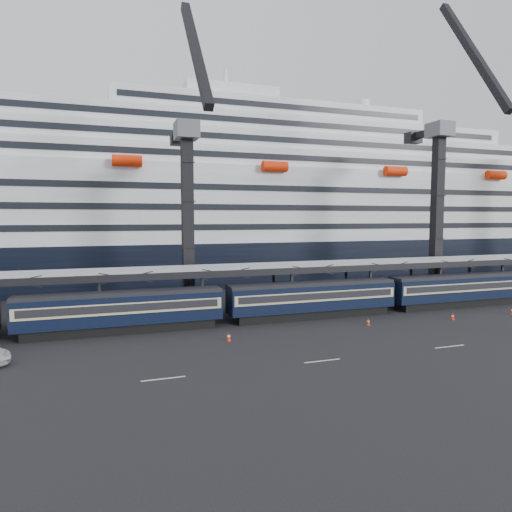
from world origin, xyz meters
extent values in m
plane|color=black|center=(0.00, 0.00, 0.00)|extent=(260.00, 260.00, 0.00)
cube|color=beige|center=(-26.00, -4.00, 0.01)|extent=(3.00, 0.15, 0.02)
cube|color=beige|center=(-14.00, -4.00, 0.01)|extent=(3.00, 0.15, 0.02)
cube|color=beige|center=(-2.00, -4.00, 0.01)|extent=(3.00, 0.15, 0.02)
cube|color=black|center=(-28.00, 10.00, 0.45)|extent=(17.48, 2.40, 0.90)
cube|color=black|center=(-28.00, 10.00, 2.25)|extent=(19.00, 2.80, 2.70)
cube|color=#C1B788|center=(-28.00, 10.00, 2.55)|extent=(18.62, 2.92, 1.05)
cube|color=black|center=(-28.00, 10.00, 2.60)|extent=(17.86, 2.98, 0.70)
cube|color=black|center=(-28.00, 10.00, 3.75)|extent=(19.00, 2.50, 0.35)
cube|color=black|center=(-8.00, 10.00, 0.45)|extent=(17.48, 2.40, 0.90)
cube|color=black|center=(-8.00, 10.00, 2.25)|extent=(19.00, 2.80, 2.70)
cube|color=#C1B788|center=(-8.00, 10.00, 2.55)|extent=(18.62, 2.92, 1.05)
cube|color=black|center=(-8.00, 10.00, 2.60)|extent=(17.86, 2.98, 0.70)
cube|color=black|center=(-8.00, 10.00, 3.75)|extent=(19.00, 2.50, 0.35)
cube|color=black|center=(12.00, 10.00, 0.45)|extent=(17.48, 2.40, 0.90)
cube|color=black|center=(12.00, 10.00, 2.25)|extent=(19.00, 2.80, 2.70)
cube|color=#C1B788|center=(12.00, 10.00, 2.55)|extent=(18.62, 2.92, 1.05)
cube|color=black|center=(12.00, 10.00, 2.60)|extent=(17.86, 2.98, 0.70)
cube|color=black|center=(12.00, 10.00, 3.75)|extent=(19.00, 2.50, 0.35)
cube|color=#A2A4AB|center=(0.00, 14.00, 5.40)|extent=(130.00, 6.00, 0.25)
cube|color=black|center=(0.00, 11.00, 5.10)|extent=(130.00, 0.25, 0.70)
cube|color=black|center=(0.00, 17.00, 5.10)|extent=(130.00, 0.25, 0.70)
cube|color=black|center=(-30.00, 11.20, 2.70)|extent=(0.25, 0.25, 5.40)
cube|color=black|center=(-30.00, 16.80, 2.70)|extent=(0.25, 0.25, 5.40)
cube|color=black|center=(-20.00, 11.20, 2.70)|extent=(0.25, 0.25, 5.40)
cube|color=black|center=(-20.00, 16.80, 2.70)|extent=(0.25, 0.25, 5.40)
cube|color=black|center=(-10.00, 11.20, 2.70)|extent=(0.25, 0.25, 5.40)
cube|color=black|center=(-10.00, 16.80, 2.70)|extent=(0.25, 0.25, 5.40)
cube|color=black|center=(0.00, 11.20, 2.70)|extent=(0.25, 0.25, 5.40)
cube|color=black|center=(0.00, 16.80, 2.70)|extent=(0.25, 0.25, 5.40)
cube|color=black|center=(10.00, 11.20, 2.70)|extent=(0.25, 0.25, 5.40)
cube|color=black|center=(10.00, 16.80, 2.70)|extent=(0.25, 0.25, 5.40)
cube|color=black|center=(20.00, 11.20, 2.70)|extent=(0.25, 0.25, 5.40)
cube|color=black|center=(20.00, 16.80, 2.70)|extent=(0.25, 0.25, 5.40)
cube|color=black|center=(0.00, 46.00, 3.50)|extent=(200.00, 28.00, 7.00)
cube|color=silver|center=(0.00, 46.00, 13.00)|extent=(190.00, 26.88, 12.00)
cube|color=silver|center=(0.00, 46.00, 20.50)|extent=(160.00, 24.64, 3.00)
cube|color=black|center=(0.00, 33.63, 20.50)|extent=(153.60, 0.12, 0.90)
cube|color=silver|center=(0.00, 46.00, 23.50)|extent=(124.00, 21.84, 3.00)
cube|color=black|center=(0.00, 35.03, 23.50)|extent=(119.04, 0.12, 0.90)
cube|color=silver|center=(0.00, 46.00, 26.50)|extent=(90.00, 19.04, 3.00)
cube|color=black|center=(0.00, 36.43, 26.50)|extent=(86.40, 0.12, 0.90)
cube|color=silver|center=(0.00, 46.00, 29.50)|extent=(56.00, 16.24, 3.00)
cube|color=black|center=(0.00, 37.83, 29.50)|extent=(53.76, 0.12, 0.90)
cube|color=silver|center=(-8.00, 46.00, 32.00)|extent=(16.00, 12.00, 2.50)
cylinder|color=silver|center=(20.00, 46.00, 32.50)|extent=(2.80, 2.80, 3.00)
cylinder|color=#F52C07|center=(-26.00, 31.96, 18.80)|extent=(4.00, 1.60, 1.60)
cylinder|color=#F52C07|center=(-4.00, 31.96, 18.80)|extent=(4.00, 1.60, 1.60)
cylinder|color=#F52C07|center=(18.00, 31.96, 18.80)|extent=(4.00, 1.60, 1.60)
cylinder|color=#F52C07|center=(40.00, 31.96, 18.80)|extent=(4.00, 1.60, 1.60)
cube|color=#4D5055|center=(-20.00, 19.00, 1.00)|extent=(4.50, 4.50, 2.00)
cube|color=black|center=(-20.00, 19.00, 11.00)|extent=(1.30, 1.30, 18.00)
cube|color=#4D5055|center=(-20.00, 19.00, 21.00)|extent=(2.60, 3.20, 2.00)
cube|color=black|center=(-20.00, 13.21, 27.89)|extent=(0.90, 12.26, 14.37)
cube|color=black|center=(-20.00, 21.52, 21.00)|extent=(0.90, 5.04, 0.90)
cube|color=black|center=(-20.00, 24.04, 20.80)|extent=(2.20, 1.60, 1.60)
cube|color=#4D5055|center=(15.00, 18.00, 1.00)|extent=(4.50, 4.50, 2.00)
cube|color=black|center=(15.00, 18.00, 12.00)|extent=(1.30, 1.30, 20.00)
cube|color=#4D5055|center=(15.00, 18.00, 23.00)|extent=(2.60, 3.20, 2.00)
cube|color=black|center=(15.00, 12.26, 31.19)|extent=(0.90, 12.21, 16.90)
cube|color=black|center=(15.00, 20.80, 23.00)|extent=(0.90, 5.60, 0.90)
cube|color=black|center=(15.00, 23.60, 22.80)|extent=(2.20, 1.60, 1.60)
cube|color=#F52C07|center=(-19.23, 3.87, 0.02)|extent=(0.39, 0.39, 0.04)
cone|color=#F52C07|center=(-19.23, 3.87, 0.41)|extent=(0.33, 0.33, 0.74)
cylinder|color=white|center=(-19.23, 3.87, 0.41)|extent=(0.28, 0.28, 0.12)
cube|color=#F52C07|center=(-4.22, 4.97, 0.02)|extent=(0.37, 0.37, 0.04)
cone|color=#F52C07|center=(-4.22, 4.97, 0.39)|extent=(0.31, 0.31, 0.69)
cylinder|color=white|center=(-4.22, 4.97, 0.39)|extent=(0.26, 0.26, 0.12)
cube|color=#F52C07|center=(5.73, 4.18, 0.02)|extent=(0.38, 0.38, 0.04)
cone|color=#F52C07|center=(5.73, 4.18, 0.40)|extent=(0.32, 0.32, 0.72)
cylinder|color=white|center=(5.73, 4.18, 0.40)|extent=(0.27, 0.27, 0.12)
cube|color=#F52C07|center=(14.16, 4.23, 0.02)|extent=(0.43, 0.43, 0.05)
cone|color=#F52C07|center=(14.16, 4.23, 0.45)|extent=(0.36, 0.36, 0.81)
cylinder|color=white|center=(14.16, 4.23, 0.45)|extent=(0.31, 0.31, 0.14)
camera|label=1|loc=(-29.79, -34.50, 10.90)|focal=32.00mm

